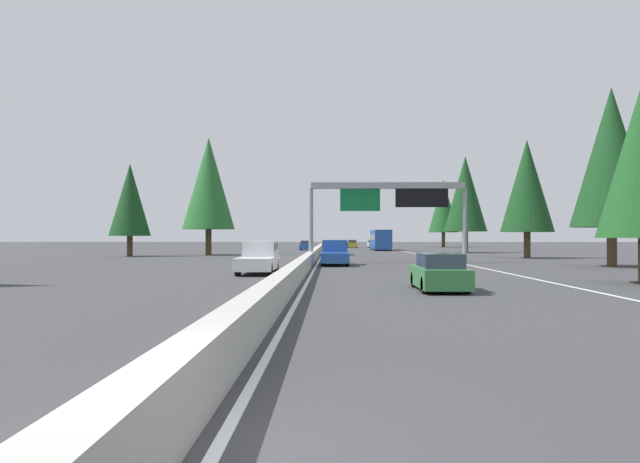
{
  "coord_description": "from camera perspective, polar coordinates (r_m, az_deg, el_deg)",
  "views": [
    {
      "loc": [
        -5.82,
        -1.41,
        2.14
      ],
      "look_at": [
        57.17,
        -0.13,
        2.64
      ],
      "focal_mm": 33.73,
      "sensor_mm": 36.0,
      "label": 1
    }
  ],
  "objects": [
    {
      "name": "sedan_near_center",
      "position": [
        24.2,
        11.25,
        -3.9
      ],
      "size": [
        4.4,
        1.8,
        1.47
      ],
      "color": "#2D6B38",
      "rests_on": "ground"
    },
    {
      "name": "conifer_right_mid",
      "position": [
        62.36,
        19.04,
        4.11
      ],
      "size": [
        5.12,
        5.12,
        11.64
      ],
      "color": "#4C3823",
      "rests_on": "ground"
    },
    {
      "name": "sedan_mid_center",
      "position": [
        111.08,
        5.02,
        -1.2
      ],
      "size": [
        4.4,
        1.8,
        1.47
      ],
      "color": "white",
      "rests_on": "ground"
    },
    {
      "name": "conifer_right_distant",
      "position": [
        120.05,
        11.62,
        2.38
      ],
      "size": [
        5.83,
        5.83,
        13.25
      ],
      "color": "#4C3823",
      "rests_on": "ground"
    },
    {
      "name": "conifer_left_near",
      "position": [
        67.24,
        -17.59,
        2.88
      ],
      "size": [
        4.36,
        4.36,
        9.92
      ],
      "color": "#4C3823",
      "rests_on": "ground"
    },
    {
      "name": "oncoming_far",
      "position": [
        34.8,
        -5.83,
        -2.47
      ],
      "size": [
        5.6,
        2.0,
        1.86
      ],
      "rotation": [
        0.0,
        0.0,
        3.14
      ],
      "color": "silver",
      "rests_on": "ground"
    },
    {
      "name": "conifer_right_near",
      "position": [
        47.22,
        25.92,
        6.35
      ],
      "size": [
        5.57,
        5.57,
        12.66
      ],
      "color": "#4C3823",
      "rests_on": "ground"
    },
    {
      "name": "pickup_far_left",
      "position": [
        44.64,
        1.42,
        -2.03
      ],
      "size": [
        5.6,
        2.0,
        1.86
      ],
      "color": "#1E4793",
      "rests_on": "ground"
    },
    {
      "name": "sedan_far_center",
      "position": [
        113.01,
        3.06,
        -1.19
      ],
      "size": [
        4.4,
        1.8,
        1.47
      ],
      "color": "#AD931E",
      "rests_on": "ground"
    },
    {
      "name": "sign_gantry_overhead",
      "position": [
        48.56,
        6.64,
        3.1
      ],
      "size": [
        0.5,
        12.68,
        6.47
      ],
      "color": "gray",
      "rests_on": "ground"
    },
    {
      "name": "shoulder_stripe_median",
      "position": [
        75.86,
        0.29,
        -2.07
      ],
      "size": [
        160.0,
        0.16,
        0.01
      ],
      "primitive_type": "cube",
      "color": "silver",
      "rests_on": "ground"
    },
    {
      "name": "bus_far_right",
      "position": [
        93.08,
        5.77,
        -0.71
      ],
      "size": [
        11.5,
        2.55,
        3.1
      ],
      "color": "#1E4793",
      "rests_on": "ground"
    },
    {
      "name": "shoulder_stripe_right",
      "position": [
        76.52,
        8.76,
        -2.05
      ],
      "size": [
        160.0,
        0.16,
        0.01
      ],
      "primitive_type": "cube",
      "color": "silver",
      "rests_on": "ground"
    },
    {
      "name": "ground_plane",
      "position": [
        65.87,
        -0.06,
        -2.32
      ],
      "size": [
        320.0,
        320.0,
        0.0
      ],
      "primitive_type": "plane",
      "color": "#38383A"
    },
    {
      "name": "oncoming_near",
      "position": [
        93.17,
        -1.35,
        -1.35
      ],
      "size": [
        4.4,
        1.8,
        1.47
      ],
      "rotation": [
        0.0,
        0.0,
        3.14
      ],
      "color": "#1E4793",
      "rests_on": "ground"
    },
    {
      "name": "median_barrier",
      "position": [
        85.85,
        0.02,
        -1.58
      ],
      "size": [
        180.0,
        0.56,
        0.9
      ],
      "primitive_type": "cube",
      "color": "#ADAAA3",
      "rests_on": "ground"
    },
    {
      "name": "conifer_right_far",
      "position": [
        80.91,
        13.62,
        3.48
      ],
      "size": [
        5.56,
        5.56,
        12.63
      ],
      "color": "#4C3823",
      "rests_on": "ground"
    },
    {
      "name": "minivan_near_right",
      "position": [
        68.57,
        1.37,
        -1.45
      ],
      "size": [
        5.0,
        1.95,
        1.69
      ],
      "color": "#2D6B38",
      "rests_on": "ground"
    },
    {
      "name": "conifer_left_mid",
      "position": [
        69.87,
        -10.52,
        4.51
      ],
      "size": [
        5.91,
        5.91,
        13.44
      ],
      "color": "#4C3823",
      "rests_on": "ground"
    }
  ]
}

